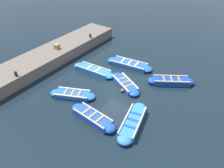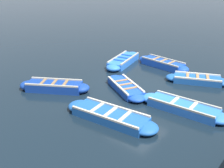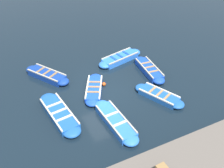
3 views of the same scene
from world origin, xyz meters
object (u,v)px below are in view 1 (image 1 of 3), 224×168
at_px(bollard_north, 90,36).
at_px(boat_centre, 129,64).
at_px(boat_bow_out, 94,70).
at_px(boat_tucked, 133,122).
at_px(boat_alongside, 125,84).
at_px(boat_drifting, 73,95).
at_px(buoy_orange_near, 122,90).
at_px(boat_inner_gap, 93,117).
at_px(bollard_mid_north, 16,74).
at_px(boat_mid_row, 171,81).
at_px(wooden_crate, 57,46).

bearing_deg(bollard_north, boat_centre, 168.44).
distance_m(boat_bow_out, boat_tucked, 6.26).
xyz_separation_m(boat_tucked, boat_alongside, (2.44, -3.01, -0.04)).
distance_m(boat_bow_out, boat_drifting, 3.29).
relative_size(boat_bow_out, boat_centre, 0.93).
xyz_separation_m(boat_drifting, buoy_orange_near, (-2.46, -2.38, -0.04)).
bearing_deg(boat_alongside, boat_drifting, 54.61).
relative_size(boat_centre, boat_alongside, 1.27).
relative_size(boat_bow_out, boat_inner_gap, 1.09).
height_order(boat_inner_gap, boat_alongside, boat_inner_gap).
xyz_separation_m(bollard_mid_north, buoy_orange_near, (-6.42, -3.77, -0.97)).
distance_m(boat_mid_row, wooden_crate, 9.86).
relative_size(boat_tucked, buoy_orange_near, 15.18).
xyz_separation_m(boat_drifting, boat_tucked, (-4.66, -0.12, 0.03)).
relative_size(bollard_north, wooden_crate, 0.89).
distance_m(wooden_crate, buoy_orange_near, 7.35).
xyz_separation_m(boat_bow_out, wooden_crate, (3.99, -0.01, 0.94)).
bearing_deg(bollard_north, boat_bow_out, 132.55).
xyz_separation_m(boat_alongside, buoy_orange_near, (-0.24, 0.75, -0.04)).
bearing_deg(bollard_north, boat_mid_row, 171.26).
relative_size(boat_centre, boat_mid_row, 1.22).
height_order(boat_mid_row, wooden_crate, wooden_crate).
bearing_deg(boat_bow_out, bollard_mid_north, 55.38).
xyz_separation_m(boat_mid_row, bollard_north, (8.77, -1.35, 0.89)).
xyz_separation_m(boat_alongside, wooden_crate, (7.00, -0.07, 0.96)).
height_order(boat_alongside, bollard_mid_north, bollard_mid_north).
bearing_deg(boat_drifting, boat_bow_out, -76.17).
relative_size(boat_alongside, bollard_mid_north, 9.06).
xyz_separation_m(bollard_mid_north, wooden_crate, (0.82, -4.60, 0.02)).
height_order(boat_alongside, buoy_orange_near, boat_alongside).
height_order(boat_drifting, boat_centre, boat_centre).
height_order(boat_bow_out, boat_drifting, boat_bow_out).
bearing_deg(buoy_orange_near, bollard_north, -33.65).
height_order(boat_centre, wooden_crate, wooden_crate).
bearing_deg(boat_mid_row, boat_inner_gap, 69.86).
bearing_deg(boat_centre, bollard_mid_north, 54.57).
bearing_deg(bollard_mid_north, boat_alongside, -143.80).
distance_m(boat_mid_row, boat_tucked, 5.18).
xyz_separation_m(boat_drifting, boat_mid_row, (-4.81, -5.30, 0.04)).
bearing_deg(buoy_orange_near, boat_drifting, 44.04).
xyz_separation_m(bollard_north, wooden_crate, (0.82, 3.45, 0.02)).
height_order(boat_mid_row, boat_inner_gap, boat_mid_row).
height_order(boat_alongside, wooden_crate, wooden_crate).
xyz_separation_m(boat_drifting, boat_centre, (-1.04, -5.63, 0.01)).
distance_m(boat_tucked, wooden_crate, 9.97).
bearing_deg(buoy_orange_near, boat_alongside, -72.60).
bearing_deg(buoy_orange_near, boat_bow_out, -14.16).
xyz_separation_m(boat_centre, bollard_mid_north, (5.00, 7.02, 0.93)).
xyz_separation_m(boat_centre, boat_tucked, (-3.62, 5.51, 0.02)).
relative_size(boat_alongside, wooden_crate, 8.09).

